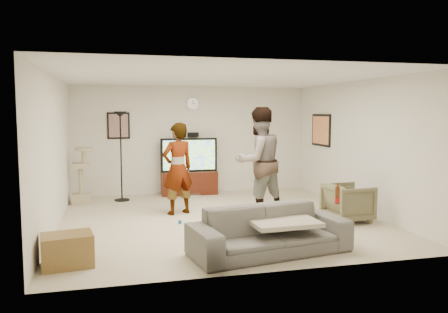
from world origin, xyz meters
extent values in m
cube|color=#BFAF91|center=(0.00, 0.00, -0.01)|extent=(5.50, 5.50, 0.02)
cube|color=white|center=(0.00, 0.00, 2.51)|extent=(5.50, 5.50, 0.02)
cube|color=silver|center=(0.00, 2.75, 1.25)|extent=(5.50, 0.04, 2.50)
cube|color=silver|center=(0.00, -2.75, 1.25)|extent=(5.50, 0.04, 2.50)
cube|color=silver|center=(-2.75, 0.00, 1.25)|extent=(0.04, 5.50, 2.50)
cube|color=silver|center=(2.75, 0.00, 1.25)|extent=(0.04, 5.50, 2.50)
cylinder|color=silver|center=(0.00, 2.72, 2.10)|extent=(0.26, 0.04, 0.26)
cube|color=black|center=(0.00, 2.69, 1.38)|extent=(0.25, 0.10, 0.10)
cube|color=#8B6C62|center=(-1.70, 2.73, 1.60)|extent=(0.42, 0.03, 0.52)
cube|color=#DB874D|center=(2.73, 1.60, 1.50)|extent=(0.03, 0.78, 0.62)
cube|color=#3C150A|center=(-0.13, 2.50, 0.27)|extent=(1.28, 0.45, 0.53)
cube|color=silver|center=(-0.16, 2.11, 0.04)|extent=(0.40, 0.30, 0.07)
cube|color=black|center=(-0.13, 2.50, 0.92)|extent=(1.31, 0.08, 0.78)
cube|color=#C0FB13|center=(-0.13, 2.46, 0.92)|extent=(1.20, 0.01, 0.68)
cylinder|color=black|center=(-1.67, 2.12, 0.96)|extent=(0.32, 0.32, 1.92)
cube|color=tan|center=(-2.50, 2.01, 0.59)|extent=(0.38, 0.38, 1.18)
imported|color=#AEAEAE|center=(-0.67, 0.57, 0.86)|extent=(0.73, 0.61, 1.71)
imported|color=#3C529D|center=(0.78, 0.14, 1.00)|extent=(1.13, 0.98, 2.00)
imported|color=#5A5751|center=(0.20, -2.08, 0.31)|extent=(2.26, 1.19, 0.63)
cube|color=#C0B196|center=(0.39, -2.08, 0.42)|extent=(0.93, 0.74, 0.06)
cylinder|color=#54260A|center=(1.19, -2.08, 0.75)|extent=(0.06, 0.06, 0.25)
imported|color=brown|center=(2.14, -0.71, 0.33)|extent=(0.77, 0.75, 0.66)
cube|color=brown|center=(-2.40, -1.95, 0.20)|extent=(0.67, 0.55, 0.40)
sphere|color=#0C5D99|center=(-0.74, -0.18, 0.03)|extent=(0.07, 0.07, 0.07)
camera|label=1|loc=(-1.81, -7.61, 1.89)|focal=35.69mm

